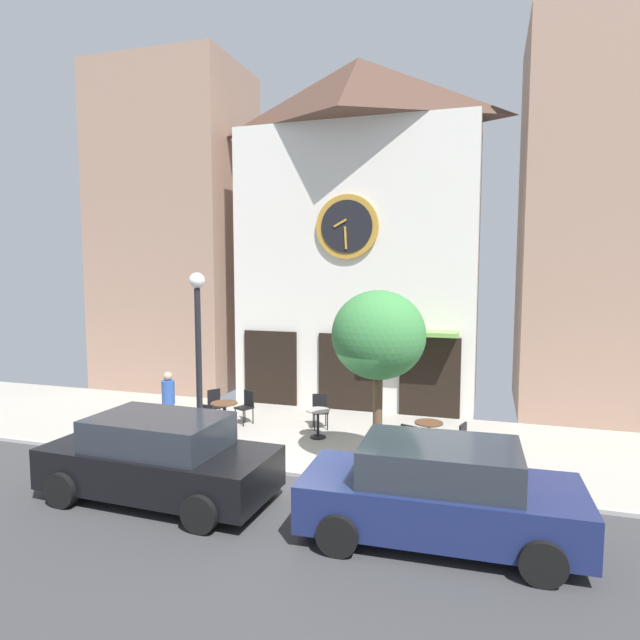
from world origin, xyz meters
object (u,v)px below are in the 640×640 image
Objects in this scene: pedestrian_blue at (169,403)px; parked_car_black at (159,458)px; cafe_chair_under_awning at (207,418)px; cafe_chair_near_tree at (216,403)px; parked_car_navy at (439,493)px; cafe_table_rightmost at (318,419)px; cafe_chair_facing_street at (320,408)px; cafe_table_center_left at (224,411)px; cafe_chair_right_end at (411,441)px; cafe_chair_near_lamp at (458,439)px; cafe_table_near_door at (429,432)px; cafe_chair_corner at (246,404)px; street_lamp at (199,361)px; street_tree at (378,336)px.

parked_car_black is at bearing -59.70° from pedestrian_blue.
cafe_chair_under_awning is 1.08m from pedestrian_blue.
cafe_chair_near_tree is 0.21× the size of parked_car_black.
parked_car_navy is (6.97, -3.26, -0.10)m from pedestrian_blue.
cafe_table_rightmost is 3.78m from pedestrian_blue.
cafe_chair_under_awning is 2.97m from cafe_chair_facing_street.
cafe_chair_under_awning is at bearing -160.22° from cafe_table_rightmost.
pedestrian_blue is at bearing -172.51° from cafe_chair_under_awning.
cafe_chair_right_end reaches higher than cafe_table_center_left.
cafe_chair_near_lamp is at bearing -23.77° from cafe_chair_facing_street.
cafe_table_near_door is 5.15m from cafe_chair_corner.
cafe_chair_corner is (0.29, 0.74, 0.01)m from cafe_table_center_left.
street_lamp is at bearing -26.96° from pedestrian_blue.
street_tree reaches higher than cafe_chair_under_awning.
cafe_chair_near_lamp is at bearing -13.76° from cafe_chair_corner.
parked_car_black is at bearing -83.73° from cafe_chair_corner.
cafe_chair_near_lamp and cafe_chair_under_awning have the same top height.
street_tree reaches higher than pedestrian_blue.
cafe_chair_near_tree is 6.72m from cafe_chair_near_lamp.
cafe_table_rightmost is 0.80× the size of cafe_chair_near_lamp.
cafe_chair_facing_street is 3.91m from pedestrian_blue.
street_tree is 4.24× the size of cafe_chair_facing_street.
cafe_chair_corner is at bearing 164.62° from cafe_table_rightmost.
cafe_chair_near_tree is 1.00× the size of cafe_chair_corner.
cafe_chair_near_lamp is 6.06m from cafe_chair_under_awning.
cafe_table_rightmost is 2.75m from cafe_chair_under_awning.
cafe_chair_under_awning is at bearing 106.96° from street_lamp.
cafe_table_rightmost is (-1.86, 1.74, -2.39)m from street_tree.
parked_car_black is (-1.72, -4.30, 0.29)m from cafe_table_rightmost.
cafe_chair_near_lamp is 5.90m from cafe_chair_corner.
cafe_chair_facing_street is (2.38, 1.77, 0.00)m from cafe_chair_under_awning.
cafe_chair_near_tree is (-0.77, 2.20, -1.58)m from street_lamp.
pedestrian_blue is (-0.48, -1.57, 0.33)m from cafe_chair_near_tree.
cafe_table_near_door is (5.33, -0.28, -0.01)m from cafe_table_center_left.
cafe_table_rightmost is at bearing 19.78° from cafe_chair_under_awning.
cafe_chair_corner is (-2.05, -0.22, 0.00)m from cafe_chair_facing_street.
cafe_chair_facing_street is (-2.99, 1.23, 0.02)m from cafe_table_near_door.
cafe_chair_under_awning is (-0.04, -0.81, 0.01)m from cafe_table_center_left.
parked_car_navy is at bearing -36.60° from cafe_chair_near_tree.
street_lamp is 3.00m from parked_car_black.
cafe_table_near_door is 0.83× the size of cafe_chair_near_tree.
cafe_chair_right_end is (-0.98, -0.41, 0.00)m from cafe_chair_near_lamp.
cafe_chair_near_tree is 0.88m from cafe_chair_corner.
cafe_table_center_left is at bearing 96.94° from street_lamp.
parked_car_navy reaches higher than cafe_chair_right_end.
cafe_table_rightmost is at bearing -9.08° from cafe_chair_near_tree.
cafe_table_center_left is at bearing 41.75° from pedestrian_blue.
cafe_table_near_door reaches higher than cafe_table_center_left.
cafe_chair_near_tree is at bearing 155.86° from street_tree.
pedestrian_blue is (-5.47, 0.67, -2.00)m from street_tree.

